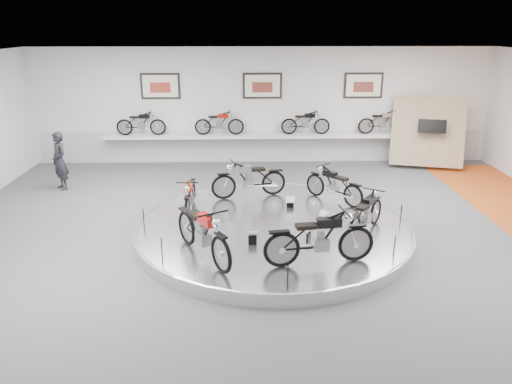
{
  "coord_description": "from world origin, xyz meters",
  "views": [
    {
      "loc": [
        -0.68,
        -10.44,
        4.74
      ],
      "look_at": [
        -0.39,
        0.6,
        1.0
      ],
      "focal_mm": 35.0,
      "sensor_mm": 36.0,
      "label": 1
    }
  ],
  "objects_px": {
    "bike_b": "(249,179)",
    "bike_e": "(320,238)",
    "display_platform": "(273,230)",
    "bike_a": "(334,185)",
    "bike_d": "(203,232)",
    "bike_f": "(366,214)",
    "shelf": "(262,136)",
    "bike_c": "(190,195)",
    "visitor": "(60,161)"
  },
  "relations": [
    {
      "from": "shelf",
      "to": "bike_f",
      "type": "xyz_separation_m",
      "value": [
        2.01,
        -6.97,
        -0.24
      ]
    },
    {
      "from": "visitor",
      "to": "display_platform",
      "type": "bearing_deg",
      "value": 16.44
    },
    {
      "from": "shelf",
      "to": "bike_b",
      "type": "height_order",
      "value": "bike_b"
    },
    {
      "from": "bike_e",
      "to": "bike_f",
      "type": "xyz_separation_m",
      "value": [
        1.24,
        1.46,
        -0.08
      ]
    },
    {
      "from": "shelf",
      "to": "bike_f",
      "type": "height_order",
      "value": "bike_f"
    },
    {
      "from": "bike_c",
      "to": "bike_e",
      "type": "relative_size",
      "value": 0.84
    },
    {
      "from": "bike_f",
      "to": "bike_e",
      "type": "bearing_deg",
      "value": 174.59
    },
    {
      "from": "shelf",
      "to": "bike_b",
      "type": "bearing_deg",
      "value": -96.87
    },
    {
      "from": "shelf",
      "to": "visitor",
      "type": "height_order",
      "value": "visitor"
    },
    {
      "from": "shelf",
      "to": "visitor",
      "type": "distance_m",
      "value": 6.7
    },
    {
      "from": "shelf",
      "to": "bike_a",
      "type": "distance_m",
      "value": 5.16
    },
    {
      "from": "bike_c",
      "to": "bike_d",
      "type": "height_order",
      "value": "bike_d"
    },
    {
      "from": "bike_e",
      "to": "bike_a",
      "type": "bearing_deg",
      "value": 66.85
    },
    {
      "from": "bike_c",
      "to": "bike_f",
      "type": "relative_size",
      "value": 1.0
    },
    {
      "from": "display_platform",
      "to": "bike_a",
      "type": "height_order",
      "value": "bike_a"
    },
    {
      "from": "bike_e",
      "to": "visitor",
      "type": "bearing_deg",
      "value": 131.41
    },
    {
      "from": "display_platform",
      "to": "bike_f",
      "type": "distance_m",
      "value": 2.18
    },
    {
      "from": "shelf",
      "to": "bike_c",
      "type": "xyz_separation_m",
      "value": [
        -1.99,
        -5.61,
        -0.24
      ]
    },
    {
      "from": "bike_f",
      "to": "bike_a",
      "type": "bearing_deg",
      "value": 44.13
    },
    {
      "from": "bike_c",
      "to": "bike_d",
      "type": "distance_m",
      "value": 2.53
    },
    {
      "from": "shelf",
      "to": "bike_b",
      "type": "relative_size",
      "value": 6.35
    },
    {
      "from": "shelf",
      "to": "bike_d",
      "type": "bearing_deg",
      "value": -100.44
    },
    {
      "from": "bike_a",
      "to": "bike_e",
      "type": "height_order",
      "value": "bike_e"
    },
    {
      "from": "display_platform",
      "to": "shelf",
      "type": "xyz_separation_m",
      "value": [
        0.0,
        6.4,
        0.85
      ]
    },
    {
      "from": "bike_e",
      "to": "shelf",
      "type": "bearing_deg",
      "value": 86.33
    },
    {
      "from": "shelf",
      "to": "display_platform",
      "type": "bearing_deg",
      "value": -90.0
    },
    {
      "from": "shelf",
      "to": "bike_a",
      "type": "bearing_deg",
      "value": -71.1
    },
    {
      "from": "bike_b",
      "to": "bike_d",
      "type": "height_order",
      "value": "bike_d"
    },
    {
      "from": "bike_b",
      "to": "bike_f",
      "type": "xyz_separation_m",
      "value": [
        2.55,
        -2.52,
        -0.04
      ]
    },
    {
      "from": "bike_a",
      "to": "bike_b",
      "type": "distance_m",
      "value": 2.25
    },
    {
      "from": "display_platform",
      "to": "bike_b",
      "type": "height_order",
      "value": "bike_b"
    },
    {
      "from": "shelf",
      "to": "bike_c",
      "type": "height_order",
      "value": "bike_c"
    },
    {
      "from": "visitor",
      "to": "bike_b",
      "type": "bearing_deg",
      "value": 30.23
    },
    {
      "from": "bike_c",
      "to": "visitor",
      "type": "distance_m",
      "value": 5.06
    },
    {
      "from": "display_platform",
      "to": "shelf",
      "type": "relative_size",
      "value": 0.58
    },
    {
      "from": "bike_a",
      "to": "bike_d",
      "type": "xyz_separation_m",
      "value": [
        -3.16,
        -3.21,
        0.09
      ]
    },
    {
      "from": "bike_c",
      "to": "shelf",
      "type": "bearing_deg",
      "value": 161.31
    },
    {
      "from": "bike_b",
      "to": "visitor",
      "type": "xyz_separation_m",
      "value": [
        -5.59,
        1.74,
        0.06
      ]
    },
    {
      "from": "bike_b",
      "to": "bike_f",
      "type": "distance_m",
      "value": 3.58
    },
    {
      "from": "display_platform",
      "to": "bike_e",
      "type": "relative_size",
      "value": 3.43
    },
    {
      "from": "bike_b",
      "to": "bike_d",
      "type": "relative_size",
      "value": 0.91
    },
    {
      "from": "bike_e",
      "to": "bike_f",
      "type": "bearing_deg",
      "value": 40.8
    },
    {
      "from": "bike_b",
      "to": "bike_e",
      "type": "relative_size",
      "value": 0.93
    },
    {
      "from": "bike_e",
      "to": "visitor",
      "type": "relative_size",
      "value": 1.07
    },
    {
      "from": "bike_e",
      "to": "bike_d",
      "type": "bearing_deg",
      "value": 162.59
    },
    {
      "from": "bike_c",
      "to": "bike_f",
      "type": "bearing_deg",
      "value": 72.09
    },
    {
      "from": "display_platform",
      "to": "bike_c",
      "type": "relative_size",
      "value": 4.07
    },
    {
      "from": "bike_e",
      "to": "bike_c",
      "type": "bearing_deg",
      "value": 125.47
    },
    {
      "from": "bike_a",
      "to": "bike_c",
      "type": "bearing_deg",
      "value": 60.12
    },
    {
      "from": "bike_d",
      "to": "bike_f",
      "type": "bearing_deg",
      "value": 76.9
    }
  ]
}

